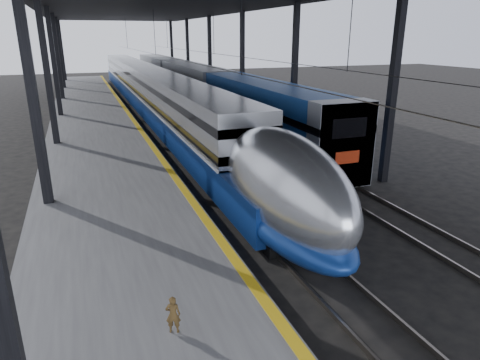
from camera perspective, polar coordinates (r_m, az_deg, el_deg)
ground at (r=14.21m, az=-0.21°, el=-10.67°), size 160.00×160.00×0.00m
platform at (r=32.28m, az=-18.76°, el=6.16°), size 6.00×80.00×1.00m
yellow_strip at (r=32.37m, az=-13.88°, el=7.55°), size 0.30×80.00×0.01m
rails at (r=33.53m, az=-4.88°, el=6.79°), size 6.52×80.00×0.16m
canopy at (r=32.29m, az=-10.15°, el=22.26°), size 18.00×75.00×9.47m
tgv_train at (r=40.84m, az=-11.69°, el=11.23°), size 2.86×65.20×4.10m
second_train at (r=45.10m, az=-6.00°, el=12.42°), size 3.02×56.05×4.15m
child at (r=9.49m, az=-8.92°, el=-17.30°), size 0.36×0.29×0.86m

